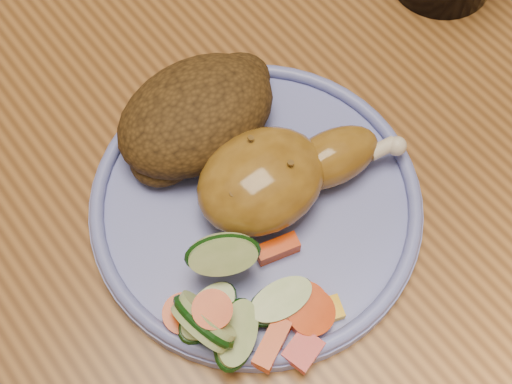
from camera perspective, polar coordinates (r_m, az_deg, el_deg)
ground at (r=1.26m, az=-0.92°, el=-10.87°), size 4.00×4.00×0.00m
dining_table at (r=0.65m, az=-1.76°, el=5.49°), size 0.90×1.40×0.75m
plate at (r=0.51m, az=-0.00°, el=-1.06°), size 0.24×0.24×0.01m
plate_rim at (r=0.50m, az=-0.00°, el=-0.52°), size 0.24×0.24×0.01m
chicken_leg at (r=0.49m, az=1.86°, el=1.37°), size 0.15×0.08×0.05m
rice_pilaf at (r=0.52m, az=-4.62°, el=6.25°), size 0.13×0.09×0.05m
vegetable_pile at (r=0.46m, az=-1.20°, el=-9.17°), size 0.11×0.12×0.05m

